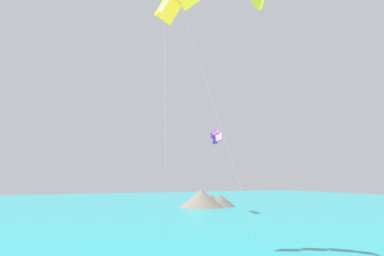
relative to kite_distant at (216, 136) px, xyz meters
name	(u,v)px	position (x,y,z in m)	size (l,w,h in m)	color
sea	(71,208)	(-18.85, 23.66, -12.41)	(200.00, 120.00, 0.20)	teal
kite_distant	(216,136)	(0.00, 0.00, 0.00)	(2.96, 5.35, 2.07)	purple
headland_right	(207,200)	(4.98, 12.71, -10.92)	(12.25, 10.08, 3.59)	#665B51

